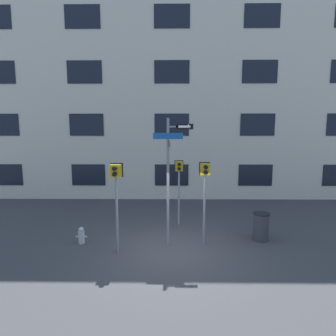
{
  "coord_description": "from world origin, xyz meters",
  "views": [
    {
      "loc": [
        -0.05,
        -8.08,
        3.76
      ],
      "look_at": [
        -0.14,
        0.44,
        2.66
      ],
      "focal_mm": 28.0,
      "sensor_mm": 36.0,
      "label": 1
    }
  ],
  "objects_px": {
    "fire_hydrant": "(81,236)",
    "pedestrian_signal_right": "(205,181)",
    "pedestrian_signal_across": "(179,175)",
    "street_sign_pole": "(170,171)",
    "trash_bin": "(261,226)",
    "pedestrian_signal_left": "(116,183)"
  },
  "relations": [
    {
      "from": "fire_hydrant",
      "to": "pedestrian_signal_right",
      "type": "bearing_deg",
      "value": -1.3
    },
    {
      "from": "pedestrian_signal_right",
      "to": "pedestrian_signal_across",
      "type": "bearing_deg",
      "value": 111.24
    },
    {
      "from": "street_sign_pole",
      "to": "trash_bin",
      "type": "height_order",
      "value": "street_sign_pole"
    },
    {
      "from": "street_sign_pole",
      "to": "fire_hydrant",
      "type": "bearing_deg",
      "value": 177.84
    },
    {
      "from": "street_sign_pole",
      "to": "fire_hydrant",
      "type": "height_order",
      "value": "street_sign_pole"
    },
    {
      "from": "pedestrian_signal_right",
      "to": "fire_hydrant",
      "type": "xyz_separation_m",
      "value": [
        -4.22,
        0.1,
        -1.93
      ]
    },
    {
      "from": "pedestrian_signal_across",
      "to": "trash_bin",
      "type": "relative_size",
      "value": 2.72
    },
    {
      "from": "trash_bin",
      "to": "street_sign_pole",
      "type": "bearing_deg",
      "value": -171.47
    },
    {
      "from": "fire_hydrant",
      "to": "trash_bin",
      "type": "xyz_separation_m",
      "value": [
        6.3,
        0.37,
        0.22
      ]
    },
    {
      "from": "street_sign_pole",
      "to": "trash_bin",
      "type": "distance_m",
      "value": 3.87
    },
    {
      "from": "pedestrian_signal_left",
      "to": "trash_bin",
      "type": "height_order",
      "value": "pedestrian_signal_left"
    },
    {
      "from": "pedestrian_signal_left",
      "to": "fire_hydrant",
      "type": "distance_m",
      "value": 2.52
    },
    {
      "from": "pedestrian_signal_right",
      "to": "fire_hydrant",
      "type": "bearing_deg",
      "value": 178.7
    },
    {
      "from": "pedestrian_signal_right",
      "to": "trash_bin",
      "type": "distance_m",
      "value": 2.74
    },
    {
      "from": "pedestrian_signal_left",
      "to": "fire_hydrant",
      "type": "height_order",
      "value": "pedestrian_signal_left"
    },
    {
      "from": "pedestrian_signal_right",
      "to": "pedestrian_signal_across",
      "type": "xyz_separation_m",
      "value": [
        -0.79,
        2.04,
        -0.1
      ]
    },
    {
      "from": "pedestrian_signal_left",
      "to": "fire_hydrant",
      "type": "xyz_separation_m",
      "value": [
        -1.4,
        0.69,
        -1.98
      ]
    },
    {
      "from": "street_sign_pole",
      "to": "trash_bin",
      "type": "relative_size",
      "value": 4.32
    },
    {
      "from": "pedestrian_signal_left",
      "to": "trash_bin",
      "type": "xyz_separation_m",
      "value": [
        4.91,
        1.06,
        -1.76
      ]
    },
    {
      "from": "pedestrian_signal_across",
      "to": "trash_bin",
      "type": "bearing_deg",
      "value": -28.64
    },
    {
      "from": "pedestrian_signal_across",
      "to": "fire_hydrant",
      "type": "xyz_separation_m",
      "value": [
        -3.42,
        -1.94,
        -1.82
      ]
    },
    {
      "from": "pedestrian_signal_across",
      "to": "pedestrian_signal_left",
      "type": "bearing_deg",
      "value": -127.56
    }
  ]
}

